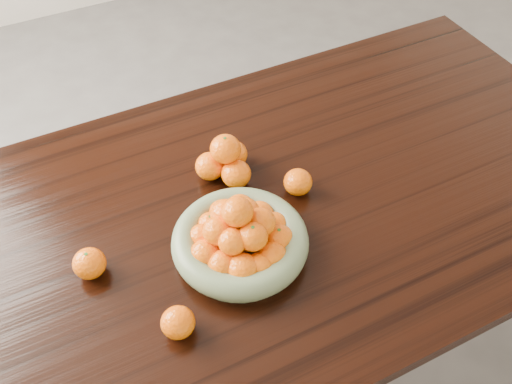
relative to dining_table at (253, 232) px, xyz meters
name	(u,v)px	position (x,y,z in m)	size (l,w,h in m)	color
ground	(253,352)	(0.00, 0.00, -0.66)	(5.00, 5.00, 0.00)	#5D5A58
dining_table	(253,232)	(0.00, 0.00, 0.00)	(2.00, 1.00, 0.75)	black
fruit_bowl	(240,238)	(-0.08, -0.10, 0.14)	(0.31, 0.31, 0.17)	#647052
orange_pyramid	(226,161)	(-0.01, 0.13, 0.14)	(0.15, 0.14, 0.13)	orange
loose_orange_0	(89,263)	(-0.40, -0.01, 0.12)	(0.07, 0.07, 0.07)	orange
loose_orange_1	(178,323)	(-0.28, -0.23, 0.12)	(0.07, 0.07, 0.07)	orange
loose_orange_2	(298,182)	(0.13, 0.00, 0.12)	(0.07, 0.07, 0.07)	orange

